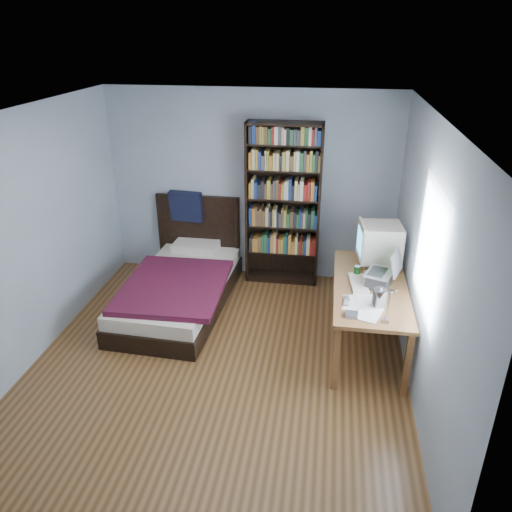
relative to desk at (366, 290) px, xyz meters
name	(u,v)px	position (x,y,z in m)	size (l,w,h in m)	color
room	(218,252)	(-1.48, -1.02, 0.83)	(4.20, 4.24, 2.50)	#513418
desk	(366,290)	(0.00, 0.00, 0.00)	(0.75, 1.69, 0.73)	brown
crt_monitor	(379,243)	(0.09, -0.01, 0.60)	(0.48, 0.44, 0.51)	beige
laptop	(381,277)	(0.09, -0.49, 0.42)	(0.41, 0.39, 0.40)	#2D2D30
desk_lamp	(381,297)	(-0.01, -1.51, 0.75)	(0.21, 0.46, 0.54)	#99999E
keyboard	(359,283)	(-0.12, -0.49, 0.33)	(0.17, 0.43, 0.03)	beige
speaker	(380,298)	(0.05, -0.91, 0.40)	(0.09, 0.09, 0.19)	gray
soda_can	(357,271)	(-0.14, -0.29, 0.37)	(0.06, 0.06, 0.11)	#073507
mouse	(366,272)	(-0.04, -0.22, 0.33)	(0.06, 0.10, 0.03)	silver
phone_silver	(347,299)	(-0.25, -0.82, 0.32)	(0.05, 0.09, 0.02)	#B4B4B8
phone_grey	(346,303)	(-0.26, -0.91, 0.32)	(0.05, 0.09, 0.02)	gray
external_drive	(352,315)	(-0.21, -1.12, 0.32)	(0.11, 0.11, 0.02)	gray
bookshelf	(283,205)	(-1.06, 0.92, 0.65)	(0.96, 0.30, 2.12)	black
bed	(181,284)	(-2.24, 0.11, -0.17)	(1.22, 2.23, 1.16)	black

